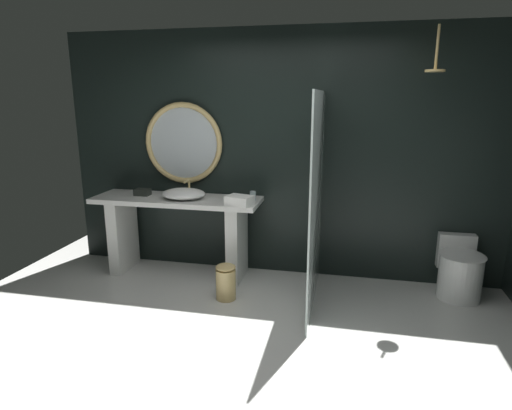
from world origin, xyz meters
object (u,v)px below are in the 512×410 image
Objects in this scene: rain_shower_head at (436,64)px; folded_hand_towel at (240,200)px; toilet at (459,271)px; waste_bin at (226,281)px; tumbler_cup at (253,196)px; round_wall_mirror at (183,143)px; vessel_sink at (183,194)px; tissue_box at (142,192)px.

rain_shower_head reaches higher than folded_hand_towel.
rain_shower_head reaches higher than toilet.
toilet is 1.61× the size of waste_bin.
round_wall_mirror reaches higher than tumbler_cup.
waste_bin is at bearing -167.42° from rain_shower_head.
vessel_sink is 2.87m from toilet.
vessel_sink is 0.52× the size of round_wall_mirror.
tumbler_cup is 0.93m from waste_bin.
vessel_sink is 0.59m from round_wall_mirror.
toilet is at bearing -4.31° from round_wall_mirror.
toilet is (2.06, -0.01, -0.65)m from tumbler_cup.
round_wall_mirror is at bearing 107.93° from vessel_sink.
tumbler_cup is at bearing 75.15° from waste_bin.
round_wall_mirror reaches higher than folded_hand_towel.
toilet is 2.28m from waste_bin.
vessel_sink reaches higher than toilet.
toilet is 2.28× the size of folded_hand_towel.
toilet is (2.79, 0.08, -0.66)m from vessel_sink.
rain_shower_head is (2.87, -0.13, 1.28)m from tissue_box.
tumbler_cup reaches higher than toilet.
tissue_box is 1.41m from waste_bin.
round_wall_mirror reaches higher than waste_bin.
folded_hand_towel is at bearing 79.49° from waste_bin.
rain_shower_head is at bearing 12.58° from waste_bin.
tumbler_cup is 2.16m from toilet.
waste_bin is (1.09, -0.53, -0.72)m from tissue_box.
tumbler_cup is at bearing 179.78° from toilet.
tissue_box is 0.18× the size of round_wall_mirror.
vessel_sink is 1.20× the size of rain_shower_head.
round_wall_mirror is at bearing 171.64° from rain_shower_head.
waste_bin is at bearing -166.19° from toilet.
folded_hand_towel is (1.15, -0.20, 0.01)m from tissue_box.
vessel_sink is at bearing -7.38° from tissue_box.
vessel_sink is at bearing -178.43° from toilet.
vessel_sink is at bearing 141.38° from waste_bin.
round_wall_mirror is (-0.10, 0.29, 0.50)m from vessel_sink.
rain_shower_head reaches higher than tumbler_cup.
tumbler_cup is 0.27× the size of waste_bin.
vessel_sink is 1.85× the size of folded_hand_towel.
folded_hand_towel is (-0.09, -0.22, -0.00)m from tumbler_cup.
round_wall_mirror is 3.12m from toilet.
tissue_box is at bearing 172.62° from vessel_sink.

